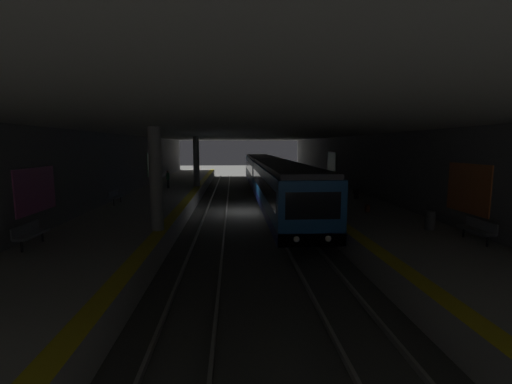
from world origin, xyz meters
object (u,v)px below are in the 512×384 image
(metro_train, at_px, (269,177))
(bench_right_near, at_px, (29,233))
(bench_left_mid, at_px, (352,186))
(bench_right_mid, at_px, (116,196))
(pillar_far, at_px, (196,162))
(backpack_on_floor, at_px, (367,208))
(suitcase_rolling, at_px, (356,194))
(trash_bin, at_px, (430,220))
(bench_left_near, at_px, (478,229))
(bench_left_far, at_px, (343,183))
(person_walking_mid, at_px, (311,172))
(pillar_near, at_px, (156,179))
(person_waiting_near, at_px, (168,179))

(metro_train, bearing_deg, bench_right_near, 148.80)
(bench_left_mid, xyz_separation_m, bench_right_mid, (-4.52, 17.07, 0.00))
(pillar_far, xyz_separation_m, backpack_on_floor, (-13.45, -10.98, -2.08))
(bench_right_near, xyz_separation_m, bench_right_mid, (9.63, 0.00, 0.00))
(suitcase_rolling, xyz_separation_m, trash_bin, (-9.04, -0.13, 0.10))
(metro_train, relative_size, bench_right_mid, 20.44)
(suitcase_rolling, height_order, backpack_on_floor, suitcase_rolling)
(bench_right_near, bearing_deg, suitcase_rolling, -56.75)
(suitcase_rolling, distance_m, trash_bin, 9.04)
(bench_left_near, bearing_deg, bench_left_far, 0.00)
(bench_left_near, relative_size, backpack_on_floor, 4.25)
(bench_left_mid, height_order, person_walking_mid, person_walking_mid)
(pillar_near, distance_m, metro_train, 16.80)
(person_waiting_near, distance_m, backpack_on_floor, 18.01)
(pillar_far, height_order, trash_bin, pillar_far)
(pillar_far, xyz_separation_m, bench_right_near, (-19.37, 4.18, -1.75))
(person_waiting_near, bearing_deg, metro_train, -91.74)
(pillar_near, relative_size, bench_left_far, 2.68)
(pillar_far, height_order, bench_left_mid, pillar_far)
(pillar_near, distance_m, bench_right_near, 5.09)
(pillar_near, bearing_deg, bench_left_far, -42.28)
(backpack_on_floor, distance_m, trash_bin, 4.50)
(person_walking_mid, height_order, backpack_on_floor, person_walking_mid)
(bench_right_near, distance_m, bench_right_mid, 9.63)
(bench_right_near, bearing_deg, trash_bin, -84.47)
(bench_left_mid, distance_m, person_waiting_near, 15.73)
(pillar_far, height_order, person_waiting_near, pillar_far)
(bench_right_mid, relative_size, suitcase_rolling, 1.80)
(bench_left_near, xyz_separation_m, bench_left_far, (16.93, 0.00, 0.00))
(bench_left_near, xyz_separation_m, bench_right_near, (0.45, 17.07, 0.00))
(bench_left_near, distance_m, suitcase_rolling, 11.11)
(pillar_near, bearing_deg, backpack_on_floor, -71.79)
(bench_left_near, height_order, backpack_on_floor, bench_left_near)
(metro_train, height_order, person_waiting_near, metro_train)
(bench_left_far, relative_size, backpack_on_floor, 4.25)
(pillar_far, bearing_deg, suitcase_rolling, -126.04)
(metro_train, bearing_deg, pillar_near, 156.98)
(metro_train, relative_size, backpack_on_floor, 86.85)
(bench_left_far, relative_size, suitcase_rolling, 1.80)
(bench_left_mid, xyz_separation_m, suitcase_rolling, (-3.53, 0.87, -0.20))
(bench_left_far, distance_m, person_waiting_near, 15.33)
(person_walking_mid, bearing_deg, pillar_near, 151.38)
(bench_left_mid, bearing_deg, bench_left_near, 180.00)
(bench_left_near, bearing_deg, pillar_near, 77.93)
(pillar_near, xyz_separation_m, person_walking_mid, (21.49, -11.72, -1.40))
(trash_bin, bearing_deg, bench_left_near, -160.13)
(bench_right_near, height_order, person_walking_mid, person_walking_mid)
(bench_left_near, relative_size, bench_left_mid, 1.00)
(pillar_near, xyz_separation_m, bench_right_mid, (7.32, 4.18, -1.75))
(bench_left_far, xyz_separation_m, backpack_on_floor, (-10.56, 1.91, -0.32))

